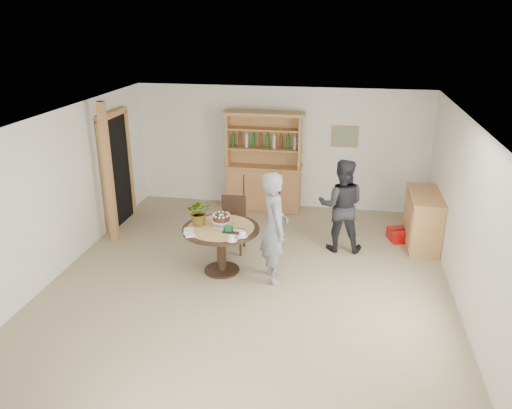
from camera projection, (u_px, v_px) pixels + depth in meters
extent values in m
plane|color=tan|center=(248.00, 286.00, 7.53)|extent=(7.00, 7.00, 0.00)
cube|color=white|center=(280.00, 148.00, 10.30)|extent=(6.00, 0.04, 2.50)
cube|color=white|center=(161.00, 371.00, 3.87)|extent=(6.00, 0.04, 2.50)
cube|color=white|center=(54.00, 196.00, 7.58)|extent=(0.04, 7.00, 2.50)
cube|color=white|center=(470.00, 224.00, 6.59)|extent=(0.04, 7.00, 2.50)
cube|color=white|center=(247.00, 122.00, 6.64)|extent=(6.00, 7.00, 0.04)
cube|color=#BA7E4E|center=(345.00, 137.00, 9.95)|extent=(0.52, 0.03, 0.42)
cube|color=#59724C|center=(345.00, 137.00, 9.93)|extent=(0.44, 0.02, 0.34)
cube|color=black|center=(117.00, 171.00, 9.48)|extent=(0.10, 0.90, 2.10)
cube|color=#B18F4B|center=(106.00, 179.00, 9.02)|extent=(0.12, 0.10, 2.10)
cube|color=#B18F4B|center=(128.00, 164.00, 9.94)|extent=(0.12, 0.10, 2.10)
cube|color=#B18F4B|center=(112.00, 114.00, 9.09)|extent=(0.12, 1.10, 0.10)
cube|color=#BA7E4E|center=(108.00, 174.00, 8.64)|extent=(0.12, 0.12, 2.50)
cube|color=#B18F4B|center=(264.00, 188.00, 10.40)|extent=(1.50, 0.50, 0.90)
cube|color=#BA7E4E|center=(264.00, 166.00, 10.23)|extent=(1.56, 0.54, 0.04)
cube|color=#B18F4B|center=(265.00, 139.00, 10.12)|extent=(1.50, 0.04, 1.06)
cube|color=#B18F4B|center=(228.00, 139.00, 10.11)|extent=(0.04, 0.34, 1.06)
cube|color=#B18F4B|center=(300.00, 142.00, 9.87)|extent=(0.04, 0.34, 1.06)
cube|color=#BA7E4E|center=(264.00, 149.00, 10.05)|extent=(1.44, 0.32, 0.03)
cube|color=#BA7E4E|center=(264.00, 129.00, 9.90)|extent=(1.44, 0.32, 0.03)
cube|color=#B18F4B|center=(264.00, 114.00, 9.79)|extent=(1.62, 0.40, 0.06)
cylinder|color=#194C1E|center=(236.00, 140.00, 10.08)|extent=(0.07, 0.07, 0.28)
cylinder|color=#4C2D14|center=(244.00, 140.00, 10.06)|extent=(0.07, 0.07, 0.28)
cylinder|color=#B2BFB2|center=(252.00, 141.00, 10.03)|extent=(0.07, 0.07, 0.28)
cylinder|color=#194C1E|center=(260.00, 141.00, 10.01)|extent=(0.07, 0.07, 0.28)
cylinder|color=#4C2D14|center=(268.00, 141.00, 9.98)|extent=(0.07, 0.07, 0.28)
cylinder|color=#B2BFB2|center=(276.00, 142.00, 9.95)|extent=(0.07, 0.07, 0.28)
cylinder|color=#194C1E|center=(283.00, 142.00, 9.93)|extent=(0.07, 0.07, 0.28)
cylinder|color=#4C2D14|center=(291.00, 142.00, 9.90)|extent=(0.07, 0.07, 0.28)
cube|color=#B18F4B|center=(423.00, 220.00, 8.75)|extent=(0.50, 1.20, 0.90)
cube|color=#BA7E4E|center=(426.00, 195.00, 8.59)|extent=(0.54, 1.26, 0.04)
cylinder|color=black|center=(221.00, 229.00, 7.71)|extent=(1.20, 1.20, 0.04)
cylinder|color=black|center=(221.00, 250.00, 7.85)|extent=(0.14, 0.14, 0.70)
cylinder|color=black|center=(222.00, 270.00, 7.97)|extent=(0.56, 0.56, 0.03)
cylinder|color=tan|center=(221.00, 227.00, 7.71)|extent=(1.04, 1.04, 0.01)
cube|color=black|center=(232.00, 227.00, 8.50)|extent=(0.43, 0.43, 0.04)
cube|color=black|center=(234.00, 209.00, 8.59)|extent=(0.42, 0.04, 0.46)
cube|color=black|center=(234.00, 197.00, 8.51)|extent=(0.42, 0.05, 0.05)
cube|color=black|center=(220.00, 242.00, 8.45)|extent=(0.03, 0.03, 0.44)
cube|color=black|center=(240.00, 244.00, 8.39)|extent=(0.04, 0.03, 0.44)
cube|color=black|center=(224.00, 234.00, 8.78)|extent=(0.03, 0.04, 0.44)
cube|color=black|center=(244.00, 235.00, 8.73)|extent=(0.04, 0.04, 0.44)
cylinder|color=white|center=(222.00, 226.00, 7.75)|extent=(0.28, 0.28, 0.01)
cylinder|color=white|center=(222.00, 223.00, 7.73)|extent=(0.05, 0.05, 0.08)
cylinder|color=white|center=(221.00, 221.00, 7.72)|extent=(0.30, 0.30, 0.01)
cylinder|color=#472814|center=(221.00, 218.00, 7.70)|extent=(0.26, 0.26, 0.09)
cylinder|color=white|center=(221.00, 215.00, 7.68)|extent=(0.08, 0.08, 0.01)
sphere|color=white|center=(229.00, 215.00, 7.66)|extent=(0.04, 0.04, 0.04)
sphere|color=white|center=(229.00, 214.00, 7.72)|extent=(0.04, 0.04, 0.04)
sphere|color=white|center=(227.00, 213.00, 7.77)|extent=(0.04, 0.04, 0.04)
sphere|color=white|center=(223.00, 212.00, 7.79)|extent=(0.04, 0.04, 0.04)
sphere|color=white|center=(219.00, 212.00, 7.79)|extent=(0.04, 0.04, 0.04)
sphere|color=white|center=(216.00, 213.00, 7.76)|extent=(0.04, 0.04, 0.04)
sphere|color=white|center=(214.00, 214.00, 7.70)|extent=(0.04, 0.04, 0.04)
sphere|color=white|center=(214.00, 216.00, 7.65)|extent=(0.04, 0.04, 0.04)
sphere|color=white|center=(216.00, 217.00, 7.60)|extent=(0.04, 0.04, 0.04)
sphere|color=white|center=(219.00, 218.00, 7.57)|extent=(0.04, 0.04, 0.04)
sphere|color=white|center=(223.00, 218.00, 7.58)|extent=(0.04, 0.04, 0.04)
sphere|color=white|center=(227.00, 217.00, 7.61)|extent=(0.04, 0.04, 0.04)
imported|color=#3F7233|center=(199.00, 212.00, 7.73)|extent=(0.47, 0.44, 0.42)
cube|color=black|center=(233.00, 231.00, 7.55)|extent=(0.30, 0.20, 0.01)
cube|color=#0C6C2A|center=(229.00, 229.00, 7.55)|extent=(0.10, 0.10, 0.06)
cube|color=#0C6C2A|center=(229.00, 227.00, 7.54)|extent=(0.11, 0.02, 0.01)
cylinder|color=white|center=(242.00, 236.00, 7.38)|extent=(0.15, 0.15, 0.01)
imported|color=white|center=(242.00, 234.00, 7.36)|extent=(0.10, 0.10, 0.08)
cylinder|color=white|center=(232.00, 240.00, 7.24)|extent=(0.15, 0.15, 0.01)
imported|color=white|center=(232.00, 238.00, 7.23)|extent=(0.08, 0.08, 0.07)
cube|color=white|center=(189.00, 229.00, 7.59)|extent=(0.14, 0.08, 0.03)
cube|color=white|center=(188.00, 233.00, 7.47)|extent=(0.16, 0.11, 0.03)
cube|color=white|center=(190.00, 236.00, 7.37)|extent=(0.16, 0.14, 0.03)
imported|color=slate|center=(274.00, 227.00, 7.43)|extent=(0.60, 0.73, 1.73)
imported|color=black|center=(341.00, 205.00, 8.44)|extent=(0.80, 0.62, 1.62)
cube|color=#BA0A09|center=(406.00, 235.00, 9.04)|extent=(0.69, 0.55, 0.20)
cube|color=black|center=(406.00, 229.00, 9.00)|extent=(0.55, 0.20, 0.01)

